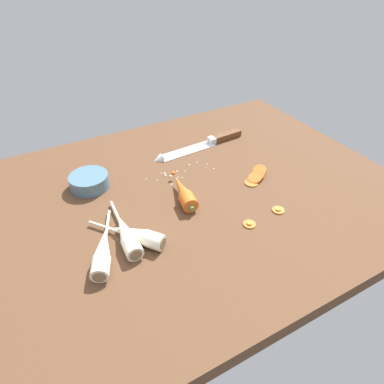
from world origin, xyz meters
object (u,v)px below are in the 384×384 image
parsnip_mid_right (103,251)px  parsnip_front (138,235)px  carrot_slice_stack (256,176)px  chefs_knife (198,146)px  prep_bowl (89,181)px  carrot_slice_stray_near (249,224)px  carrot_slice_stray_mid (278,210)px  parsnip_mid_left (126,234)px  whole_carrot (183,192)px

parsnip_mid_right → parsnip_front: bearing=6.8°
parsnip_front → parsnip_mid_right: (-8.67, -1.04, -0.00)cm
parsnip_front → carrot_slice_stack: size_ratio=1.98×
chefs_knife → prep_bowl: (-38.32, -4.79, 1.50)cm
carrot_slice_stray_near → carrot_slice_stray_mid: size_ratio=0.98×
carrot_slice_stray_near → chefs_knife: bearing=79.1°
parsnip_front → parsnip_mid_right: same height
carrot_slice_stray_near → parsnip_mid_left: bearing=161.6°
carrot_slice_stray_mid → parsnip_mid_right: bearing=172.2°
whole_carrot → carrot_slice_stray_near: 19.94cm
carrot_slice_stray_near → carrot_slice_stack: bearing=48.4°
parsnip_mid_left → carrot_slice_stray_mid: size_ratio=6.89×
whole_carrot → parsnip_mid_right: (-25.68, -10.44, -0.12)cm
parsnip_mid_right → carrot_slice_stray_mid: parsnip_mid_right is taller
parsnip_mid_left → carrot_slice_stack: bearing=7.7°
carrot_slice_stack → carrot_slice_stray_near: size_ratio=2.79×
carrot_slice_stray_near → carrot_slice_stray_mid: bearing=4.4°
chefs_knife → prep_bowl: bearing=-172.9°
carrot_slice_stack → carrot_slice_stray_near: (-13.63, -15.34, -0.60)cm
prep_bowl → chefs_knife: bearing=7.1°
parsnip_front → carrot_slice_stack: parsnip_front is taller
parsnip_front → parsnip_mid_left: (-2.22, 1.56, -0.00)cm
carrot_slice_stray_near → carrot_slice_stray_mid: 9.98cm
chefs_knife → parsnip_mid_right: (-42.92, -32.89, 1.33)cm
parsnip_mid_left → carrot_slice_stray_mid: parsnip_mid_left is taller
parsnip_mid_left → parsnip_mid_right: bearing=-158.0°
parsnip_mid_right → carrot_slice_stray_mid: 45.65cm
parsnip_mid_left → carrot_slice_stray_near: parsnip_mid_left is taller
whole_carrot → parsnip_mid_right: size_ratio=0.84×
parsnip_front → parsnip_mid_left: bearing=144.9°
chefs_knife → parsnip_mid_left: 47.42cm
parsnip_front → parsnip_mid_left: same height
carrot_slice_stray_mid → carrot_slice_stray_near: bearing=-175.6°
parsnip_mid_left → carrot_slice_stray_mid: (38.74, -8.81, -1.62)cm
carrot_slice_stack → prep_bowl: 48.48cm
carrot_slice_stray_near → carrot_slice_stray_mid: (9.95, 0.76, -0.00)cm
parsnip_mid_right → carrot_slice_stack: parsnip_mid_right is taller
whole_carrot → prep_bowl: size_ratio=1.62×
chefs_knife → prep_bowl: 38.64cm
parsnip_mid_left → carrot_slice_stack: 42.83cm
carrot_slice_stack → carrot_slice_stray_mid: (-3.68, -14.57, -0.60)cm
carrot_slice_stack → prep_bowl: size_ratio=0.82×
chefs_knife → parsnip_mid_right: bearing=-142.5°
carrot_slice_stack → carrot_slice_stray_mid: bearing=-104.2°
parsnip_front → parsnip_mid_right: size_ratio=0.83×
parsnip_mid_left → carrot_slice_stray_mid: 39.77cm
parsnip_mid_right → carrot_slice_stray_mid: bearing=-7.8°
chefs_knife → parsnip_mid_right: size_ratio=1.63×
parsnip_mid_left → carrot_slice_stack: size_ratio=2.51×
chefs_knife → carrot_slice_stack: (5.95, -24.52, 0.31)cm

